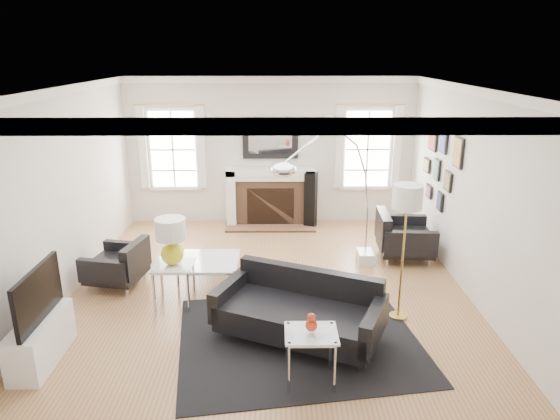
{
  "coord_description": "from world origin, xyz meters",
  "views": [
    {
      "loc": [
        0.1,
        -6.43,
        3.24
      ],
      "look_at": [
        0.16,
        0.3,
        1.09
      ],
      "focal_mm": 32.0,
      "sensor_mm": 36.0,
      "label": 1
    }
  ],
  "objects_px": {
    "sofa": "(300,311)",
    "arc_floor_lamp": "(329,199)",
    "fireplace": "(271,198)",
    "gourd_lamp": "(171,238)",
    "armchair_left": "(120,265)",
    "coffee_table": "(209,262)",
    "armchair_right": "(401,238)"
  },
  "relations": [
    {
      "from": "sofa",
      "to": "arc_floor_lamp",
      "type": "distance_m",
      "value": 1.89
    },
    {
      "from": "fireplace",
      "to": "gourd_lamp",
      "type": "relative_size",
      "value": 2.7
    },
    {
      "from": "sofa",
      "to": "arc_floor_lamp",
      "type": "height_order",
      "value": "arc_floor_lamp"
    },
    {
      "from": "fireplace",
      "to": "gourd_lamp",
      "type": "distance_m",
      "value": 3.46
    },
    {
      "from": "armchair_left",
      "to": "coffee_table",
      "type": "relative_size",
      "value": 1.12
    },
    {
      "from": "armchair_right",
      "to": "gourd_lamp",
      "type": "bearing_deg",
      "value": -155.84
    },
    {
      "from": "coffee_table",
      "to": "fireplace",
      "type": "bearing_deg",
      "value": 71.87
    },
    {
      "from": "armchair_left",
      "to": "coffee_table",
      "type": "height_order",
      "value": "armchair_left"
    },
    {
      "from": "armchair_left",
      "to": "armchair_right",
      "type": "distance_m",
      "value": 4.38
    },
    {
      "from": "armchair_left",
      "to": "arc_floor_lamp",
      "type": "height_order",
      "value": "arc_floor_lamp"
    },
    {
      "from": "fireplace",
      "to": "sofa",
      "type": "bearing_deg",
      "value": -84.59
    },
    {
      "from": "sofa",
      "to": "gourd_lamp",
      "type": "xyz_separation_m",
      "value": [
        -1.63,
        0.83,
        0.6
      ]
    },
    {
      "from": "armchair_right",
      "to": "coffee_table",
      "type": "relative_size",
      "value": 1.17
    },
    {
      "from": "sofa",
      "to": "armchair_right",
      "type": "height_order",
      "value": "armchair_right"
    },
    {
      "from": "sofa",
      "to": "coffee_table",
      "type": "relative_size",
      "value": 2.49
    },
    {
      "from": "sofa",
      "to": "armchair_right",
      "type": "relative_size",
      "value": 2.13
    },
    {
      "from": "armchair_left",
      "to": "arc_floor_lamp",
      "type": "relative_size",
      "value": 0.42
    },
    {
      "from": "gourd_lamp",
      "to": "coffee_table",
      "type": "bearing_deg",
      "value": 56.15
    },
    {
      "from": "fireplace",
      "to": "sofa",
      "type": "height_order",
      "value": "fireplace"
    },
    {
      "from": "sofa",
      "to": "armchair_right",
      "type": "bearing_deg",
      "value": 53.27
    },
    {
      "from": "armchair_left",
      "to": "gourd_lamp",
      "type": "bearing_deg",
      "value": -32.53
    },
    {
      "from": "armchair_left",
      "to": "coffee_table",
      "type": "xyz_separation_m",
      "value": [
        1.29,
        0.01,
        0.04
      ]
    },
    {
      "from": "armchair_left",
      "to": "gourd_lamp",
      "type": "height_order",
      "value": "gourd_lamp"
    },
    {
      "from": "armchair_left",
      "to": "armchair_right",
      "type": "height_order",
      "value": "armchair_right"
    },
    {
      "from": "fireplace",
      "to": "armchair_left",
      "type": "height_order",
      "value": "fireplace"
    },
    {
      "from": "sofa",
      "to": "armchair_left",
      "type": "bearing_deg",
      "value": 150.97
    },
    {
      "from": "armchair_right",
      "to": "gourd_lamp",
      "type": "height_order",
      "value": "gourd_lamp"
    },
    {
      "from": "sofa",
      "to": "armchair_right",
      "type": "xyz_separation_m",
      "value": [
        1.75,
        2.35,
        0.01
      ]
    },
    {
      "from": "arc_floor_lamp",
      "to": "armchair_right",
      "type": "bearing_deg",
      "value": 30.45
    },
    {
      "from": "fireplace",
      "to": "armchair_right",
      "type": "relative_size",
      "value": 1.73
    },
    {
      "from": "sofa",
      "to": "coffee_table",
      "type": "distance_m",
      "value": 1.88
    },
    {
      "from": "sofa",
      "to": "gourd_lamp",
      "type": "distance_m",
      "value": 1.93
    }
  ]
}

